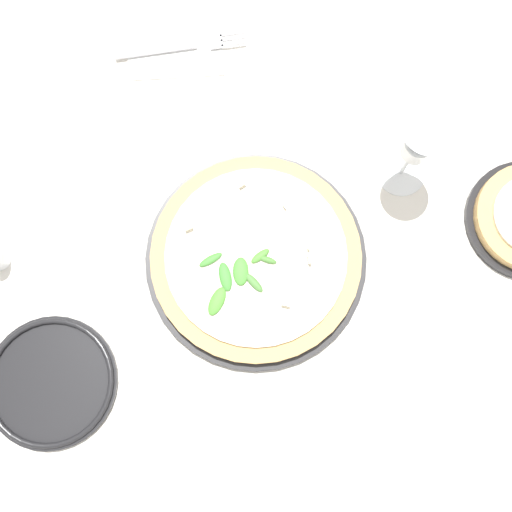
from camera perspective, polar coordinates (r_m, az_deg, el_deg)
name	(u,v)px	position (r m, az deg, el deg)	size (l,w,h in m)	color
ground_plane	(272,265)	(0.90, 1.51, -0.87)	(6.00, 6.00, 0.00)	silver
pizza_arugula_main	(256,258)	(0.88, -0.01, -0.19)	(0.33, 0.33, 0.05)	black
wine_glass	(420,144)	(0.86, 15.34, 10.26)	(0.08, 0.08, 0.16)	white
napkin	(176,49)	(1.03, -7.67, 18.94)	(0.16, 0.11, 0.01)	white
fork	(180,47)	(1.03, -7.25, 19.16)	(0.21, 0.05, 0.00)	silver
side_plate_white	(51,382)	(0.92, -18.95, -11.29)	(0.19, 0.19, 0.02)	black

